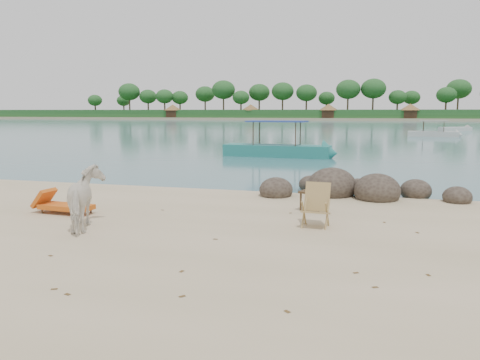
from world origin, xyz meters
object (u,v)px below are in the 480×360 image
(boulders, at_px, (351,189))
(side_table, at_px, (312,202))
(lounge_chair, at_px, (66,205))
(boat_near, at_px, (277,127))
(cow, at_px, (87,199))
(deck_chair, at_px, (316,207))

(boulders, height_order, side_table, boulders)
(boulders, relative_size, side_table, 9.68)
(lounge_chair, xyz_separation_m, boat_near, (2.29, 17.58, 1.49))
(boulders, bearing_deg, boat_near, 110.60)
(side_table, xyz_separation_m, boat_near, (-3.93, 15.54, 1.49))
(cow, height_order, lounge_chair, cow)
(cow, xyz_separation_m, side_table, (4.76, 3.28, -0.45))
(lounge_chair, height_order, boat_near, boat_near)
(side_table, relative_size, deck_chair, 0.65)
(side_table, relative_size, boat_near, 0.09)
(boulders, bearing_deg, cow, -133.94)
(boulders, bearing_deg, side_table, -109.49)
(boulders, distance_m, deck_chair, 4.46)
(boat_near, bearing_deg, lounge_chair, -93.99)
(side_table, relative_size, lounge_chair, 0.37)
(lounge_chair, relative_size, deck_chair, 1.76)
(side_table, distance_m, lounge_chair, 6.54)
(lounge_chair, relative_size, boat_near, 0.25)
(cow, relative_size, lounge_chair, 0.95)
(side_table, distance_m, boat_near, 16.10)
(cow, bearing_deg, lounge_chair, -68.22)
(cow, bearing_deg, deck_chair, 168.89)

